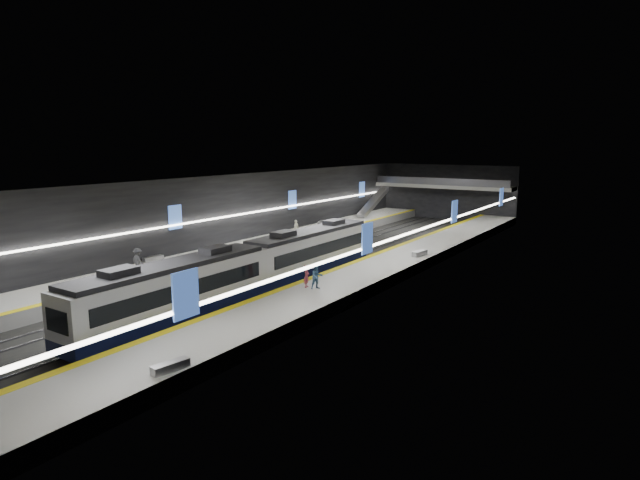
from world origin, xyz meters
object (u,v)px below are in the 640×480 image
Objects in this scene: passenger_right_b at (317,277)px; passenger_left_a at (296,228)px; bench_right_far at (420,253)px; passenger_right_a at (307,276)px; bench_left_near at (153,259)px; bench_left_far at (321,223)px; bench_right_near at (170,367)px; escalator at (373,202)px; train at (253,267)px; passenger_left_b at (138,260)px.

passenger_left_a is at bearing 70.52° from passenger_right_b.
bench_right_far is 1.21× the size of passenger_right_a.
bench_left_far is (0.80, 25.44, 0.03)m from bench_left_near.
passenger_left_a is at bearing 126.63° from bench_right_near.
escalator reaches higher than bench_left_far.
train reaches higher than passenger_left_a.
passenger_left_b is at bearing 135.06° from passenger_right_b.
train is 16.76× the size of bench_right_near.
passenger_left_a is at bearing 21.86° from passenger_right_a.
escalator is 39.54m from passenger_right_b.
bench_left_near is 0.90× the size of bench_left_far.
escalator is 4.10× the size of passenger_left_b.
passenger_left_a is at bearing -179.53° from bench_right_far.
bench_right_far is at bearing 67.78° from train.
passenger_right_b is (-1.56, -14.57, 0.66)m from bench_right_far.
train is at bearing 126.62° from bench_right_near.
bench_left_far reaches higher than bench_right_far.
bench_left_near is at bearing 176.34° from train.
passenger_right_b is at bearing 6.86° from bench_left_near.
train is at bearing -160.44° from passenger_left_b.
bench_right_far is 14.67m from passenger_right_b.
passenger_left_b reaches higher than bench_right_far.
bench_right_near is at bearing -32.27° from bench_left_near.
bench_right_far is (6.44, 15.77, -0.96)m from train.
escalator is 3.86× the size of bench_left_far.
escalator is 54.47m from bench_right_near.
passenger_left_b is (0.28, -40.38, -0.92)m from escalator.
bench_right_far is 1.08× the size of passenger_right_b.
bench_right_far is (18.44, 15.00, 0.01)m from bench_left_near.
bench_right_near is (17.00, -51.72, -1.68)m from escalator.
bench_left_near is 1.17× the size of passenger_right_a.
passenger_left_b reaches higher than bench_left_far.
passenger_left_b is at bearing -165.30° from train.
bench_right_far is 15.56m from passenger_left_a.
passenger_right_b is 21.61m from passenger_left_a.
passenger_left_a is (1.03, -20.04, -0.98)m from escalator.
bench_right_far is 0.99× the size of passenger_left_b.
passenger_right_a is (15.99, 0.44, 0.57)m from bench_left_near.
passenger_right_b is 15.07m from passenger_left_b.
escalator is 4.48× the size of passenger_right_b.
passenger_left_a is at bearing 116.76° from train.
bench_right_near is 1.13× the size of passenger_right_a.
bench_right_far is at bearing -53.30° from escalator.
passenger_left_a reaches higher than bench_right_near.
train is 15.59m from bench_right_near.
passenger_right_b is at bearing 107.87° from bench_right_near.
passenger_right_a is 21.05m from passenger_left_a.
escalator is 5.03× the size of passenger_right_a.
passenger_right_a reaches higher than bench_left_near.
passenger_left_a is (3.03, 17.02, 0.69)m from bench_left_near.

